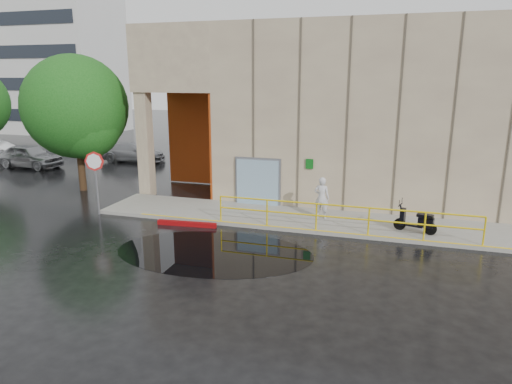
% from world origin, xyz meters
% --- Properties ---
extents(ground, '(120.00, 120.00, 0.00)m').
position_xyz_m(ground, '(0.00, 0.00, 0.00)').
color(ground, black).
rests_on(ground, ground).
extents(sidewalk, '(20.00, 3.00, 0.15)m').
position_xyz_m(sidewalk, '(4.00, 4.50, 0.07)').
color(sidewalk, gray).
rests_on(sidewalk, ground).
extents(building, '(20.00, 10.17, 8.00)m').
position_xyz_m(building, '(5.10, 10.98, 4.21)').
color(building, gray).
rests_on(building, ground).
extents(guardrail, '(9.56, 0.06, 1.03)m').
position_xyz_m(guardrail, '(4.25, 3.15, 0.68)').
color(guardrail, yellow).
rests_on(guardrail, sidewalk).
extents(distant_building, '(12.00, 8.08, 15.00)m').
position_xyz_m(distant_building, '(-28.00, 27.98, 7.50)').
color(distant_building, silver).
rests_on(distant_building, ground).
extents(person, '(0.65, 0.45, 1.69)m').
position_xyz_m(person, '(3.26, 4.65, 1.00)').
color(person, silver).
rests_on(person, sidewalk).
extents(scooter, '(1.57, 0.87, 1.19)m').
position_xyz_m(scooter, '(6.84, 3.89, 0.83)').
color(scooter, black).
rests_on(scooter, sidewalk).
extents(stop_sign, '(0.80, 0.23, 2.71)m').
position_xyz_m(stop_sign, '(-5.96, 2.89, 1.96)').
color(stop_sign, slate).
rests_on(stop_sign, ground).
extents(red_curb, '(2.41, 0.37, 0.18)m').
position_xyz_m(red_curb, '(-1.71, 2.55, 0.09)').
color(red_curb, maroon).
rests_on(red_curb, ground).
extents(puddle, '(7.02, 4.71, 0.01)m').
position_xyz_m(puddle, '(0.35, 0.29, 0.00)').
color(puddle, black).
rests_on(puddle, ground).
extents(car_a, '(4.52, 2.06, 1.50)m').
position_xyz_m(car_a, '(-16.47, 10.53, 0.75)').
color(car_a, '#A2A4A9').
rests_on(car_a, ground).
extents(car_c, '(4.64, 2.23, 1.30)m').
position_xyz_m(car_c, '(-11.31, 14.40, 0.65)').
color(car_c, '#9C9EA3').
rests_on(car_c, ground).
extents(tree_near, '(5.10, 5.10, 6.80)m').
position_xyz_m(tree_near, '(-9.21, 6.34, 4.05)').
color(tree_near, black).
rests_on(tree_near, ground).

